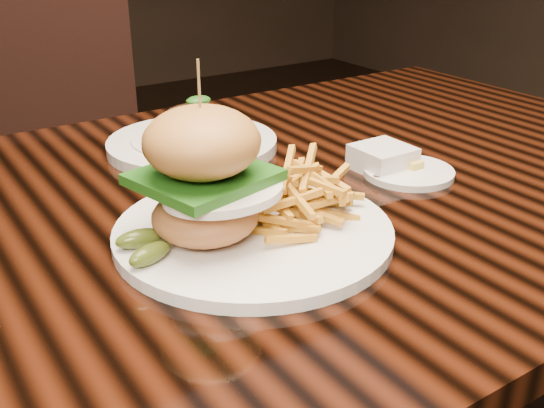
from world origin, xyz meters
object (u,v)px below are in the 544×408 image
dining_table (233,247)px  far_dish (192,139)px  burger_plate (245,196)px  chair_far (58,156)px

dining_table → far_dish: (0.05, 0.20, 0.09)m
dining_table → far_dish: 0.23m
far_dish → burger_plate: bearing=-106.2°
burger_plate → chair_far: burger_plate is taller
dining_table → far_dish: bearing=77.5°
dining_table → chair_far: 0.90m
dining_table → chair_far: (-0.00, 0.89, -0.13)m
dining_table → far_dish: far_dish is taller
chair_far → burger_plate: bearing=-81.6°
burger_plate → chair_far: bearing=85.9°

